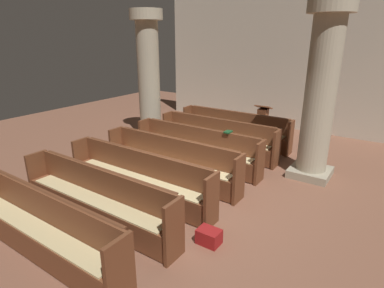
{
  "coord_description": "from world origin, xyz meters",
  "views": [
    {
      "loc": [
        3.14,
        -4.74,
        3.1
      ],
      "look_at": [
        -0.69,
        0.88,
        0.75
      ],
      "focal_mm": 29.44,
      "sensor_mm": 36.0,
      "label": 1
    }
  ],
  "objects_px": {
    "pew_row_5": "(96,197)",
    "pew_row_3": "(171,160)",
    "pillar_aisle_side": "(321,91)",
    "pew_row_6": "(40,225)",
    "pew_row_2": "(196,147)",
    "kneeler_box_red": "(209,237)",
    "pew_row_1": "(217,136)",
    "lectern": "(262,124)",
    "pew_row_4": "(138,176)",
    "pew_row_0": "(234,128)",
    "hymn_book": "(228,132)",
    "pillar_far_side": "(149,75)"
  },
  "relations": [
    {
      "from": "pew_row_3",
      "to": "hymn_book",
      "type": "distance_m",
      "value": 1.51
    },
    {
      "from": "pew_row_3",
      "to": "kneeler_box_red",
      "type": "xyz_separation_m",
      "value": [
        1.89,
        -1.48,
        -0.38
      ]
    },
    {
      "from": "pew_row_2",
      "to": "pillar_far_side",
      "type": "distance_m",
      "value": 3.1
    },
    {
      "from": "pew_row_1",
      "to": "pew_row_2",
      "type": "height_order",
      "value": "same"
    },
    {
      "from": "pew_row_1",
      "to": "hymn_book",
      "type": "relative_size",
      "value": 15.61
    },
    {
      "from": "pew_row_0",
      "to": "pew_row_2",
      "type": "distance_m",
      "value": 2.06
    },
    {
      "from": "pew_row_1",
      "to": "lectern",
      "type": "xyz_separation_m",
      "value": [
        0.48,
        2.01,
        -0.05
      ]
    },
    {
      "from": "hymn_book",
      "to": "pew_row_6",
      "type": "bearing_deg",
      "value": -100.07
    },
    {
      "from": "pew_row_4",
      "to": "hymn_book",
      "type": "distance_m",
      "value": 2.42
    },
    {
      "from": "pillar_aisle_side",
      "to": "kneeler_box_red",
      "type": "xyz_separation_m",
      "value": [
        -0.63,
        -3.49,
        -1.86
      ]
    },
    {
      "from": "pew_row_0",
      "to": "hymn_book",
      "type": "bearing_deg",
      "value": -67.8
    },
    {
      "from": "pew_row_6",
      "to": "pew_row_5",
      "type": "bearing_deg",
      "value": 90.0
    },
    {
      "from": "pew_row_2",
      "to": "pillar_far_side",
      "type": "relative_size",
      "value": 0.89
    },
    {
      "from": "pew_row_5",
      "to": "hymn_book",
      "type": "distance_m",
      "value": 3.39
    },
    {
      "from": "pillar_far_side",
      "to": "lectern",
      "type": "distance_m",
      "value": 3.84
    },
    {
      "from": "pew_row_5",
      "to": "kneeler_box_red",
      "type": "xyz_separation_m",
      "value": [
        1.89,
        0.58,
        -0.38
      ]
    },
    {
      "from": "pew_row_5",
      "to": "lectern",
      "type": "relative_size",
      "value": 3.16
    },
    {
      "from": "pew_row_1",
      "to": "pew_row_4",
      "type": "height_order",
      "value": "same"
    },
    {
      "from": "pillar_aisle_side",
      "to": "kneeler_box_red",
      "type": "relative_size",
      "value": 10.62
    },
    {
      "from": "pillar_far_side",
      "to": "pew_row_6",
      "type": "bearing_deg",
      "value": -64.72
    },
    {
      "from": "pillar_aisle_side",
      "to": "kneeler_box_red",
      "type": "bearing_deg",
      "value": -100.24
    },
    {
      "from": "pew_row_1",
      "to": "pillar_far_side",
      "type": "relative_size",
      "value": 0.89
    },
    {
      "from": "pillar_aisle_side",
      "to": "pillar_far_side",
      "type": "relative_size",
      "value": 1.0
    },
    {
      "from": "pew_row_4",
      "to": "pillar_far_side",
      "type": "relative_size",
      "value": 0.89
    },
    {
      "from": "pillar_aisle_side",
      "to": "pew_row_6",
      "type": "bearing_deg",
      "value": -116.33
    },
    {
      "from": "pillar_aisle_side",
      "to": "pew_row_0",
      "type": "bearing_deg",
      "value": 156.96
    },
    {
      "from": "pew_row_4",
      "to": "pillar_aisle_side",
      "type": "bearing_deg",
      "value": 50.31
    },
    {
      "from": "hymn_book",
      "to": "pew_row_0",
      "type": "bearing_deg",
      "value": 112.2
    },
    {
      "from": "pew_row_5",
      "to": "pew_row_3",
      "type": "bearing_deg",
      "value": 90.0
    },
    {
      "from": "pew_row_5",
      "to": "pillar_aisle_side",
      "type": "bearing_deg",
      "value": 58.2
    },
    {
      "from": "pew_row_2",
      "to": "kneeler_box_red",
      "type": "xyz_separation_m",
      "value": [
        1.89,
        -2.51,
        -0.38
      ]
    },
    {
      "from": "pew_row_2",
      "to": "pew_row_6",
      "type": "distance_m",
      "value": 4.12
    },
    {
      "from": "pillar_far_side",
      "to": "pew_row_0",
      "type": "bearing_deg",
      "value": 20.7
    },
    {
      "from": "pew_row_3",
      "to": "hymn_book",
      "type": "height_order",
      "value": "hymn_book"
    },
    {
      "from": "pew_row_1",
      "to": "pew_row_2",
      "type": "relative_size",
      "value": 1.0
    },
    {
      "from": "pew_row_2",
      "to": "pew_row_4",
      "type": "height_order",
      "value": "same"
    },
    {
      "from": "pew_row_2",
      "to": "pew_row_6",
      "type": "relative_size",
      "value": 1.0
    },
    {
      "from": "pew_row_2",
      "to": "hymn_book",
      "type": "relative_size",
      "value": 15.61
    },
    {
      "from": "pew_row_1",
      "to": "pew_row_6",
      "type": "xyz_separation_m",
      "value": [
        0.0,
        -5.15,
        0.0
      ]
    },
    {
      "from": "pew_row_6",
      "to": "hymn_book",
      "type": "bearing_deg",
      "value": 79.93
    },
    {
      "from": "pew_row_4",
      "to": "pew_row_2",
      "type": "bearing_deg",
      "value": 90.0
    },
    {
      "from": "pew_row_0",
      "to": "pew_row_6",
      "type": "height_order",
      "value": "same"
    },
    {
      "from": "pew_row_5",
      "to": "kneeler_box_red",
      "type": "height_order",
      "value": "pew_row_5"
    },
    {
      "from": "pew_row_3",
      "to": "pew_row_6",
      "type": "distance_m",
      "value": 3.09
    },
    {
      "from": "pillar_aisle_side",
      "to": "pillar_far_side",
      "type": "distance_m",
      "value": 5.0
    },
    {
      "from": "pew_row_1",
      "to": "pillar_aisle_side",
      "type": "distance_m",
      "value": 2.93
    },
    {
      "from": "pew_row_2",
      "to": "pew_row_6",
      "type": "height_order",
      "value": "same"
    },
    {
      "from": "pew_row_5",
      "to": "hymn_book",
      "type": "relative_size",
      "value": 15.61
    },
    {
      "from": "pew_row_1",
      "to": "pew_row_6",
      "type": "relative_size",
      "value": 1.0
    },
    {
      "from": "pillar_far_side",
      "to": "pew_row_5",
      "type": "bearing_deg",
      "value": -59.56
    }
  ]
}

